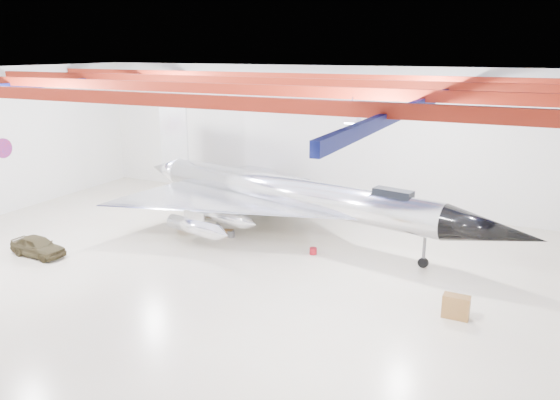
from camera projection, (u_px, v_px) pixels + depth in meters
The scene contains 14 objects.
floor at pixel (217, 262), 32.47m from camera, with size 40.00×40.00×0.00m, color beige.
wall_back at pixel (313, 135), 44.05m from camera, with size 40.00×40.00×0.00m, color silver.
ceiling at pixel (211, 72), 29.52m from camera, with size 40.00×40.00×0.00m, color #0A0F38.
ceiling_structure at pixel (211, 85), 29.70m from camera, with size 39.50×29.50×1.08m.
wall_roundel at pixel (3, 148), 41.12m from camera, with size 1.50×1.50×0.10m, color #B21414.
jet_aircraft at pixel (289, 197), 36.50m from camera, with size 29.51×20.05×8.11m.
jeep at pixel (38, 246), 33.24m from camera, with size 1.49×3.70×1.26m, color #3D351E.
desk at pixel (456, 307), 25.58m from camera, with size 1.23×0.61×1.13m, color brown.
crate_ply at pixel (183, 227), 38.10m from camera, with size 0.59×0.47×0.41m, color olive.
toolbox_red at pixel (219, 215), 40.88m from camera, with size 0.52×0.41×0.36m, color maroon.
engine_drum at pixel (231, 234), 36.65m from camera, with size 0.48×0.48×0.43m, color #59595B.
crate_small at pixel (221, 216), 40.90m from camera, with size 0.34×0.27×0.24m, color #59595B.
tool_chest at pixel (313, 251), 33.63m from camera, with size 0.46×0.46×0.41m, color maroon.
oil_barrel at pixel (228, 233), 36.88m from camera, with size 0.63×0.50×0.44m, color olive.
Camera 1 is at (16.39, -25.75, 12.24)m, focal length 35.00 mm.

